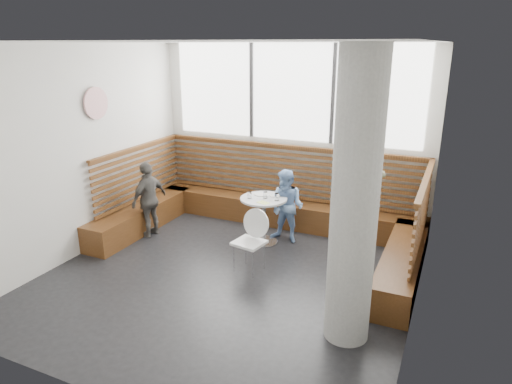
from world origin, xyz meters
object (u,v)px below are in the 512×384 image
at_px(cafe_table, 264,211).
at_px(concrete_column, 355,203).
at_px(cafe_chair, 251,235).
at_px(adult_man, 360,216).
at_px(child_back, 287,206).
at_px(child_left, 149,199).

bearing_deg(cafe_table, concrete_column, -46.24).
height_order(cafe_chair, adult_man, adult_man).
height_order(concrete_column, cafe_chair, concrete_column).
bearing_deg(concrete_column, cafe_table, 133.76).
relative_size(concrete_column, adult_man, 1.88).
relative_size(cafe_chair, adult_man, 0.53).
xyz_separation_m(child_back, child_left, (-2.24, -0.72, 0.03)).
distance_m(cafe_chair, adult_man, 1.58).
bearing_deg(child_back, cafe_chair, -88.34).
height_order(adult_man, child_left, adult_man).
xyz_separation_m(cafe_chair, adult_man, (1.43, 0.60, 0.32)).
distance_m(concrete_column, child_left, 4.17).
bearing_deg(child_left, cafe_table, 111.89).
distance_m(concrete_column, cafe_table, 2.90).
relative_size(concrete_column, child_back, 2.60).
bearing_deg(cafe_chair, concrete_column, -21.37).
bearing_deg(child_back, cafe_table, -137.67).
relative_size(adult_man, child_back, 1.38).
xyz_separation_m(adult_man, child_left, (-3.55, -0.17, -0.20)).
relative_size(cafe_chair, child_left, 0.70).
distance_m(cafe_chair, child_left, 2.17).
relative_size(cafe_table, cafe_chair, 0.87).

